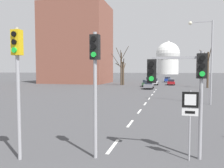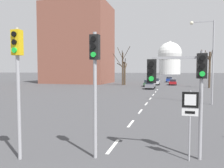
# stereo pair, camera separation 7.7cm
# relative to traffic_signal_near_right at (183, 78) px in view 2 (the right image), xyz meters

# --- Properties ---
(lane_stripe_1) EXTENTS (0.16, 2.00, 0.01)m
(lane_stripe_1) POSITION_rel_traffic_signal_near_right_xyz_m (-2.97, 0.55, -3.19)
(lane_stripe_1) COLOR silver
(lane_stripe_1) RESTS_ON ground_plane
(lane_stripe_2) EXTENTS (0.16, 2.00, 0.01)m
(lane_stripe_2) POSITION_rel_traffic_signal_near_right_xyz_m (-2.97, 5.05, -3.19)
(lane_stripe_2) COLOR silver
(lane_stripe_2) RESTS_ON ground_plane
(lane_stripe_3) EXTENTS (0.16, 2.00, 0.01)m
(lane_stripe_3) POSITION_rel_traffic_signal_near_right_xyz_m (-2.97, 9.55, -3.19)
(lane_stripe_3) COLOR silver
(lane_stripe_3) RESTS_ON ground_plane
(lane_stripe_4) EXTENTS (0.16, 2.00, 0.01)m
(lane_stripe_4) POSITION_rel_traffic_signal_near_right_xyz_m (-2.97, 14.05, -3.19)
(lane_stripe_4) COLOR silver
(lane_stripe_4) RESTS_ON ground_plane
(lane_stripe_5) EXTENTS (0.16, 2.00, 0.01)m
(lane_stripe_5) POSITION_rel_traffic_signal_near_right_xyz_m (-2.97, 18.55, -3.19)
(lane_stripe_5) COLOR silver
(lane_stripe_5) RESTS_ON ground_plane
(lane_stripe_6) EXTENTS (0.16, 2.00, 0.01)m
(lane_stripe_6) POSITION_rel_traffic_signal_near_right_xyz_m (-2.97, 23.05, -3.19)
(lane_stripe_6) COLOR silver
(lane_stripe_6) RESTS_ON ground_plane
(lane_stripe_7) EXTENTS (0.16, 2.00, 0.01)m
(lane_stripe_7) POSITION_rel_traffic_signal_near_right_xyz_m (-2.97, 27.55, -3.19)
(lane_stripe_7) COLOR silver
(lane_stripe_7) RESTS_ON ground_plane
(lane_stripe_8) EXTENTS (0.16, 2.00, 0.01)m
(lane_stripe_8) POSITION_rel_traffic_signal_near_right_xyz_m (-2.97, 32.05, -3.19)
(lane_stripe_8) COLOR silver
(lane_stripe_8) RESTS_ON ground_plane
(traffic_signal_near_right) EXTENTS (2.25, 0.34, 4.24)m
(traffic_signal_near_right) POSITION_rel_traffic_signal_near_right_xyz_m (0.00, 0.00, 0.00)
(traffic_signal_near_right) COLOR #9E9EA3
(traffic_signal_near_right) RESTS_ON ground_plane
(traffic_signal_centre_tall) EXTENTS (0.36, 0.34, 4.97)m
(traffic_signal_centre_tall) POSITION_rel_traffic_signal_near_right_xyz_m (-3.31, -0.92, 0.27)
(traffic_signal_centre_tall) COLOR #9E9EA3
(traffic_signal_centre_tall) RESTS_ON ground_plane
(traffic_signal_near_left) EXTENTS (0.36, 0.34, 5.13)m
(traffic_signal_near_left) POSITION_rel_traffic_signal_near_right_xyz_m (-6.12, -1.84, 0.37)
(traffic_signal_near_left) COLOR #9E9EA3
(traffic_signal_near_left) RESTS_ON ground_plane
(route_sign_post) EXTENTS (0.60, 0.08, 2.72)m
(route_sign_post) POSITION_rel_traffic_signal_near_right_xyz_m (0.28, -0.25, -1.33)
(route_sign_post) COLOR #9E9EA3
(route_sign_post) RESTS_ON ground_plane
(street_lamp_right) EXTENTS (2.39, 0.36, 8.60)m
(street_lamp_right) POSITION_rel_traffic_signal_near_right_xyz_m (3.19, 15.27, 2.08)
(street_lamp_right) COLOR #9E9EA3
(street_lamp_right) RESTS_ON ground_plane
(sedan_near_left) EXTENTS (1.84, 4.13, 1.59)m
(sedan_near_left) POSITION_rel_traffic_signal_near_right_xyz_m (-6.67, 58.40, -2.40)
(sedan_near_left) COLOR black
(sedan_near_left) RESTS_ON ground_plane
(sedan_near_right) EXTENTS (1.79, 4.57, 1.46)m
(sedan_near_right) POSITION_rel_traffic_signal_near_right_xyz_m (-0.19, 46.88, -2.45)
(sedan_near_right) COLOR maroon
(sedan_near_right) RESTS_ON ground_plane
(sedan_mid_centre) EXTENTS (1.71, 4.50, 1.66)m
(sedan_mid_centre) POSITION_rel_traffic_signal_near_right_xyz_m (-4.41, 33.63, -2.38)
(sedan_mid_centre) COLOR slate
(sedan_mid_centre) RESTS_ON ground_plane
(sedan_far_left) EXTENTS (1.74, 4.45, 1.49)m
(sedan_far_left) POSITION_rel_traffic_signal_near_right_xyz_m (-5.59, 40.61, -2.44)
(sedan_far_left) COLOR #2D4C33
(sedan_far_left) RESTS_ON ground_plane
(sedan_far_right) EXTENTS (1.90, 4.43, 1.65)m
(sedan_far_right) POSITION_rel_traffic_signal_near_right_xyz_m (-1.23, 61.13, -2.35)
(sedan_far_right) COLOR navy
(sedan_far_right) RESTS_ON ground_plane
(sedan_distant_centre) EXTENTS (1.73, 4.58, 1.66)m
(sedan_distant_centre) POSITION_rel_traffic_signal_near_right_xyz_m (-4.21, 46.29, -2.36)
(sedan_distant_centre) COLOR silver
(sedan_distant_centre) RESTS_ON ground_plane
(bare_tree_left_near) EXTENTS (3.94, 3.05, 9.34)m
(bare_tree_left_near) POSITION_rel_traffic_signal_near_right_xyz_m (-12.02, 42.78, 1.34)
(bare_tree_left_near) COLOR #473828
(bare_tree_left_near) RESTS_ON ground_plane
(bare_tree_right_near) EXTENTS (1.90, 3.50, 8.13)m
(bare_tree_right_near) POSITION_rel_traffic_signal_near_right_xyz_m (6.93, 39.30, 1.01)
(bare_tree_right_near) COLOR #473828
(bare_tree_right_near) RESTS_ON ground_plane
(bare_tree_left_far) EXTENTS (2.38, 2.14, 6.55)m
(bare_tree_left_far) POSITION_rel_traffic_signal_near_right_xyz_m (-11.75, 43.89, -0.06)
(bare_tree_left_far) COLOR #473828
(bare_tree_left_far) RESTS_ON ground_plane
(capitol_dome) EXTENTS (24.44, 24.44, 34.52)m
(capitol_dome) POSITION_rel_traffic_signal_near_right_xyz_m (-2.97, 228.77, 13.62)
(capitol_dome) COLOR silver
(capitol_dome) RESTS_ON ground_plane
(apartment_block_left) EXTENTS (18.00, 14.00, 22.27)m
(apartment_block_left) POSITION_rel_traffic_signal_near_right_xyz_m (-26.68, 49.93, 7.94)
(apartment_block_left) COLOR brown
(apartment_block_left) RESTS_ON ground_plane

